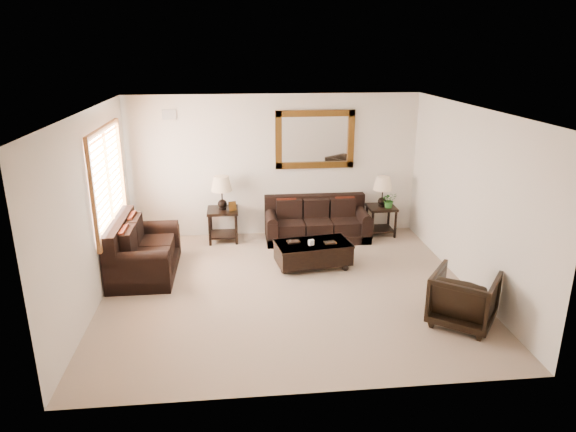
{
  "coord_description": "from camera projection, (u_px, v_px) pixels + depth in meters",
  "views": [
    {
      "loc": [
        -0.73,
        -7.05,
        3.52
      ],
      "look_at": [
        0.06,
        0.6,
        0.97
      ],
      "focal_mm": 32.0,
      "sensor_mm": 36.0,
      "label": 1
    }
  ],
  "objects": [
    {
      "name": "sofa",
      "position": [
        316.0,
        224.0,
        9.82
      ],
      "size": [
        1.95,
        0.84,
        0.8
      ],
      "color": "black",
      "rests_on": "room"
    },
    {
      "name": "room",
      "position": [
        288.0,
        204.0,
        7.42
      ],
      "size": [
        5.51,
        5.01,
        2.71
      ],
      "color": "#A1846F",
      "rests_on": "ground"
    },
    {
      "name": "loveseat",
      "position": [
        141.0,
        254.0,
        8.28
      ],
      "size": [
        0.97,
        1.63,
        0.92
      ],
      "rotation": [
        0.0,
        0.0,
        1.57
      ],
      "color": "black",
      "rests_on": "room"
    },
    {
      "name": "mirror",
      "position": [
        315.0,
        140.0,
        9.66
      ],
      "size": [
        1.5,
        0.06,
        1.1
      ],
      "color": "#44260D",
      "rests_on": "room"
    },
    {
      "name": "armchair",
      "position": [
        464.0,
        296.0,
        6.74
      ],
      "size": [
        1.07,
        1.06,
        0.8
      ],
      "primitive_type": "imported",
      "rotation": [
        0.0,
        0.0,
        2.49
      ],
      "color": "black",
      "rests_on": "floor"
    },
    {
      "name": "potted_plant",
      "position": [
        389.0,
        202.0,
        9.82
      ],
      "size": [
        0.28,
        0.31,
        0.24
      ],
      "primitive_type": "imported",
      "rotation": [
        0.0,
        0.0,
        -0.02
      ],
      "color": "#23551D",
      "rests_on": "end_table_right"
    },
    {
      "name": "window",
      "position": [
        109.0,
        180.0,
        7.94
      ],
      "size": [
        0.07,
        1.96,
        1.66
      ],
      "color": "white",
      "rests_on": "room"
    },
    {
      "name": "air_vent",
      "position": [
        169.0,
        115.0,
        9.25
      ],
      "size": [
        0.25,
        0.02,
        0.18
      ],
      "primitive_type": "cube",
      "color": "#999999",
      "rests_on": "room"
    },
    {
      "name": "coffee_table",
      "position": [
        313.0,
        252.0,
        8.57
      ],
      "size": [
        1.31,
        0.84,
        0.52
      ],
      "rotation": [
        0.0,
        0.0,
        0.15
      ],
      "color": "black",
      "rests_on": "room"
    },
    {
      "name": "end_table_left",
      "position": [
        222.0,
        199.0,
        9.54
      ],
      "size": [
        0.57,
        0.57,
        1.25
      ],
      "color": "black",
      "rests_on": "room"
    },
    {
      "name": "end_table_right",
      "position": [
        382.0,
        197.0,
        9.88
      ],
      "size": [
        0.53,
        0.53,
        1.16
      ],
      "color": "black",
      "rests_on": "room"
    }
  ]
}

